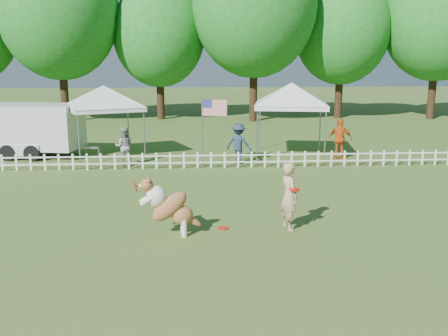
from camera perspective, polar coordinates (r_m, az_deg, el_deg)
The scene contains 17 objects.
ground at distance 11.68m, azimuth 1.06°, elevation -7.39°, with size 120.00×120.00×0.00m, color #34571B.
picket_fence at distance 18.34m, azimuth -0.72°, elevation 0.91°, with size 22.00×0.08×0.60m, color white, non-canonical shape.
handler at distance 11.78m, azimuth 7.44°, elevation -3.21°, with size 0.59×0.39×1.61m, color tan.
dog at distance 11.34m, azimuth -6.14°, elevation -4.40°, with size 1.34×0.45×1.38m, color brown, non-canonical shape.
frisbee_on_turf at distance 11.93m, azimuth -0.13°, elevation -6.89°, with size 0.26×0.26×0.02m, color red.
canopy_tent_left at distance 20.90m, azimuth -13.43°, elevation 5.10°, with size 2.75×2.75×2.84m, color white, non-canonical shape.
canopy_tent_right at distance 20.76m, azimuth 7.62°, elevation 5.42°, with size 2.84×2.84×2.94m, color white, non-canonical shape.
cargo_trailer at distance 21.97m, azimuth -21.25°, elevation 4.08°, with size 4.98×2.19×2.19m, color silver, non-canonical shape.
flag_pole at distance 18.58m, azimuth -2.50°, elevation 4.09°, with size 0.98×0.10×2.54m, color gray, non-canonical shape.
spectator_a at distance 19.16m, azimuth -11.32°, elevation 2.45°, with size 0.70×0.55×1.45m, color gray.
spectator_b at distance 19.08m, azimuth 1.68°, elevation 2.81°, with size 1.00×0.58×1.55m, color #222D49.
spectator_c at distance 20.43m, azimuth 13.11°, elevation 3.25°, with size 0.96×0.40×1.64m, color #D85919.
tree_left at distance 33.51m, azimuth -18.26°, elevation 15.30°, with size 7.40×7.40×12.00m, color #1D661E, non-canonical shape.
tree_center_left at distance 33.53m, azimuth -7.42°, elevation 13.92°, with size 6.00×6.00×9.80m, color #1D661E, non-canonical shape.
tree_center_right at distance 32.28m, azimuth 3.48°, elevation 16.55°, with size 7.60×7.60×12.60m, color #1D661E, non-canonical shape.
tree_right at distance 34.91m, azimuth 13.27°, elevation 14.13°, with size 6.20×6.20×10.40m, color #1D661E, non-canonical shape.
tree_far_right at distance 36.19m, azimuth 23.21°, elevation 14.20°, with size 7.00×7.00×11.40m, color #1D661E, non-canonical shape.
Camera 1 is at (-0.91, -10.95, 3.95)m, focal length 40.00 mm.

